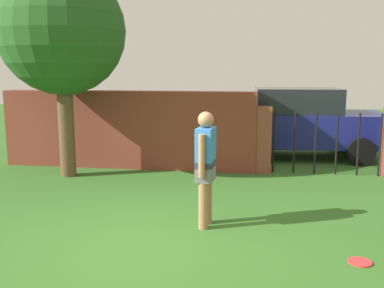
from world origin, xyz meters
The scene contains 7 objects.
ground_plane centered at (0.00, 0.00, 0.00)m, with size 40.00×40.00×0.00m, color #336623.
brick_wall centered at (-1.50, 4.29, 0.85)m, with size 5.66×0.50×1.70m, color brown.
tree centered at (-2.49, 3.28, 2.89)m, with size 2.50×2.50×4.17m.
person centered at (0.69, 0.82, 0.90)m, with size 0.26×0.54×1.62m.
fence_gate centered at (2.77, 4.29, 0.70)m, with size 3.13×0.44×1.40m.
car centered at (2.27, 6.04, 0.86)m, with size 4.31×2.15×1.72m.
frisbee_red centered at (2.60, -0.09, 0.01)m, with size 0.27×0.27×0.02m, color red.
Camera 1 is at (1.45, -5.06, 2.20)m, focal length 41.08 mm.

